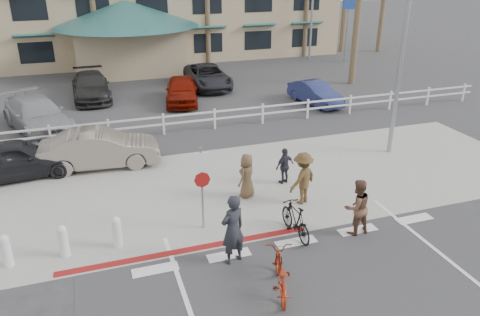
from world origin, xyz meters
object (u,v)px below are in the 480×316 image
object	(u,v)px
sign_post	(202,184)
car_red_compact	(15,159)
bike_red	(280,273)
car_white_sedan	(100,149)
bike_black	(295,220)

from	to	relation	value
sign_post	car_red_compact	bearing A→B (deg)	135.13
bike_red	car_white_sedan	bearing A→B (deg)	-51.16
bike_black	car_white_sedan	bearing A→B (deg)	-56.19
bike_red	sign_post	bearing A→B (deg)	-56.03
bike_red	bike_black	world-z (taller)	bike_black
sign_post	bike_red	world-z (taller)	sign_post
bike_black	car_red_compact	size ratio (longest dim) A/B	0.40
bike_red	car_red_compact	bearing A→B (deg)	-36.67
sign_post	bike_black	distance (m)	2.88
sign_post	bike_red	xyz separation A→B (m)	(1.04, -3.36, -0.95)
bike_red	car_white_sedan	xyz separation A→B (m)	(-3.64, 8.94, 0.23)
sign_post	car_white_sedan	xyz separation A→B (m)	(-2.59, 5.58, -0.72)
sign_post	car_white_sedan	world-z (taller)	sign_post
sign_post	car_white_sedan	size ratio (longest dim) A/B	0.66
car_white_sedan	car_red_compact	size ratio (longest dim) A/B	1.03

